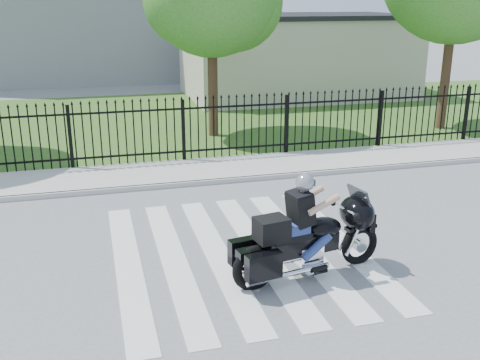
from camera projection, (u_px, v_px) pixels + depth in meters
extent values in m
plane|color=slate|center=(240.00, 253.00, 10.23)|extent=(120.00, 120.00, 0.00)
cube|color=#ADAAA3|center=(191.00, 171.00, 14.80)|extent=(40.00, 2.00, 0.12)
cube|color=#ADAAA3|center=(198.00, 183.00, 13.88)|extent=(40.00, 0.12, 0.12)
cube|color=#2E551D|center=(158.00, 120.00, 21.24)|extent=(40.00, 12.00, 0.02)
cube|color=black|center=(184.00, 151.00, 15.63)|extent=(26.00, 0.04, 0.05)
cube|color=black|center=(183.00, 109.00, 15.26)|extent=(26.00, 0.04, 0.05)
cylinder|color=#382316|center=(213.00, 73.00, 18.21)|extent=(0.32, 0.32, 4.16)
cylinder|color=#382316|center=(447.00, 60.00, 19.16)|extent=(0.32, 0.32, 4.80)
cube|color=#BEB49E|center=(296.00, 58.00, 26.09)|extent=(10.00, 6.00, 3.50)
cube|color=black|center=(297.00, 16.00, 25.52)|extent=(10.20, 6.20, 0.20)
torus|color=black|center=(359.00, 245.00, 9.74)|extent=(0.74, 0.26, 0.72)
torus|color=black|center=(254.00, 268.00, 8.91)|extent=(0.78, 0.29, 0.77)
cube|color=black|center=(300.00, 245.00, 9.18)|extent=(1.39, 0.49, 0.31)
ellipsoid|color=black|center=(323.00, 227.00, 9.28)|extent=(0.72, 0.53, 0.35)
cube|color=black|center=(289.00, 236.00, 9.03)|extent=(0.73, 0.45, 0.10)
cube|color=silver|center=(308.00, 253.00, 9.30)|extent=(0.47, 0.38, 0.31)
ellipsoid|color=black|center=(357.00, 213.00, 9.51)|extent=(0.69, 0.84, 0.57)
cube|color=black|center=(271.00, 229.00, 8.84)|extent=(0.57, 0.48, 0.38)
cube|color=navy|center=(296.00, 228.00, 9.05)|extent=(0.41, 0.37, 0.19)
sphere|color=#93959A|center=(305.00, 182.00, 8.86)|extent=(0.30, 0.30, 0.30)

